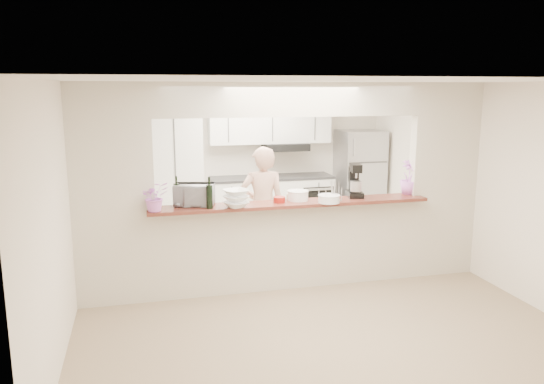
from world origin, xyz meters
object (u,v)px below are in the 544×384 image
object	(u,v)px
stand_mixer	(355,182)
person	(263,208)
toaster_oven	(194,195)
refrigerator	(359,178)

from	to	relation	value
stand_mixer	person	xyz separation A→B (m)	(-1.01, 0.74, -0.45)
toaster_oven	stand_mixer	world-z (taller)	stand_mixer
refrigerator	person	bearing A→B (deg)	-140.06
refrigerator	stand_mixer	world-z (taller)	refrigerator
toaster_oven	stand_mixer	size ratio (longest dim) A/B	1.08
toaster_oven	person	distance (m)	1.30
stand_mixer	person	size ratio (longest dim) A/B	0.25
refrigerator	stand_mixer	size ratio (longest dim) A/B	4.06
person	refrigerator	bearing A→B (deg)	-134.26
toaster_oven	refrigerator	bearing A→B (deg)	53.75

